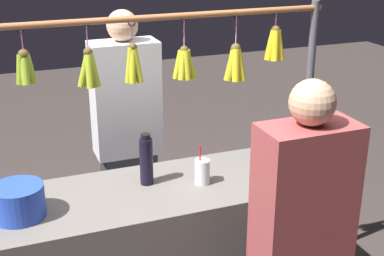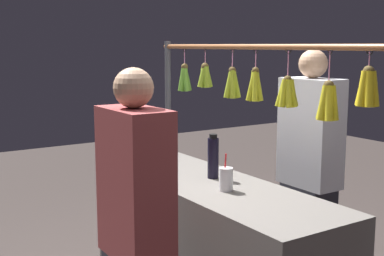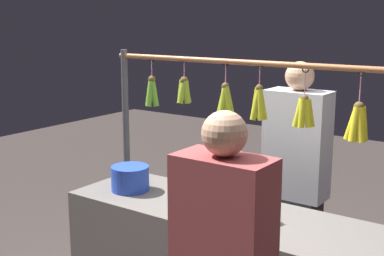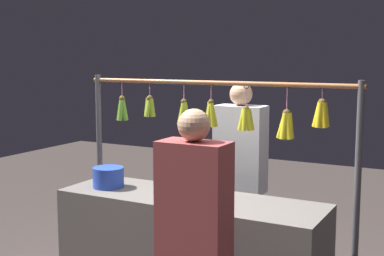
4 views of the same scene
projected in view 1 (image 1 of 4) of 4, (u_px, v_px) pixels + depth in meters
name	position (u px, v px, depth m)	size (l,w,h in m)	color
display_rack	(145.00, 100.00, 2.76)	(2.10, 0.12, 1.69)	#4C4C51
water_bottle	(146.00, 160.00, 2.57)	(0.06, 0.06, 0.26)	black
blue_bucket	(19.00, 201.00, 2.29)	(0.22, 0.22, 0.14)	blue
drink_cup	(202.00, 172.00, 2.59)	(0.07, 0.07, 0.20)	silver
vendor_person	(128.00, 147.00, 3.28)	(0.39, 0.21, 1.64)	#2D2D38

